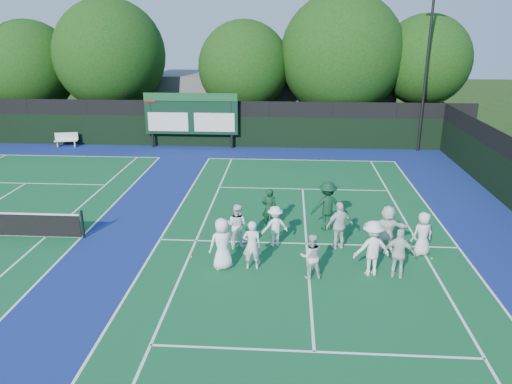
{
  "coord_description": "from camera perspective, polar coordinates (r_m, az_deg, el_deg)",
  "views": [
    {
      "loc": [
        -0.75,
        -15.87,
        7.71
      ],
      "look_at": [
        -2.0,
        3.0,
        1.3
      ],
      "focal_mm": 35.0,
      "sensor_mm": 36.0,
      "label": 1
    }
  ],
  "objects": [
    {
      "name": "ground",
      "position": [
        17.66,
        5.89,
        -7.27
      ],
      "size": [
        120.0,
        120.0,
        0.0
      ],
      "primitive_type": "plane",
      "color": "#19320D",
      "rests_on": "ground"
    },
    {
      "name": "court_apron",
      "position": [
        19.27,
        -12.41,
        -5.31
      ],
      "size": [
        34.0,
        32.0,
        0.01
      ],
      "primitive_type": "cube",
      "color": "navy",
      "rests_on": "ground"
    },
    {
      "name": "near_court",
      "position": [
        18.55,
        5.79,
        -5.89
      ],
      "size": [
        11.05,
        23.85,
        0.01
      ],
      "color": "#105029",
      "rests_on": "ground"
    },
    {
      "name": "back_fence",
      "position": [
        32.91,
        -5.51,
        7.51
      ],
      "size": [
        34.0,
        0.08,
        3.0
      ],
      "color": "black",
      "rests_on": "ground"
    },
    {
      "name": "scoreboard",
      "position": [
        32.54,
        -7.45,
        8.8
      ],
      "size": [
        6.0,
        0.21,
        3.55
      ],
      "color": "black",
      "rests_on": "ground"
    },
    {
      "name": "clubhouse",
      "position": [
        40.29,
        2.01,
        10.57
      ],
      "size": [
        18.0,
        6.0,
        4.0
      ],
      "primitive_type": "cube",
      "color": "slate",
      "rests_on": "ground"
    },
    {
      "name": "light_pole_right",
      "position": [
        32.66,
        19.12,
        15.27
      ],
      "size": [
        1.2,
        0.3,
        10.12
      ],
      "color": "black",
      "rests_on": "ground"
    },
    {
      "name": "bench",
      "position": [
        35.21,
        -20.86,
        5.67
      ],
      "size": [
        1.5,
        0.71,
        0.92
      ],
      "color": "silver",
      "rests_on": "ground"
    },
    {
      "name": "tree_a",
      "position": [
        40.06,
        -24.19,
        12.67
      ],
      "size": [
        6.55,
        6.55,
        8.03
      ],
      "color": "black",
      "rests_on": "ground"
    },
    {
      "name": "tree_b",
      "position": [
        37.64,
        -16.07,
        14.52
      ],
      "size": [
        7.73,
        7.73,
        9.47
      ],
      "color": "black",
      "rests_on": "ground"
    },
    {
      "name": "tree_c",
      "position": [
        35.7,
        -1.12,
        13.86
      ],
      "size": [
        6.35,
        6.35,
        8.02
      ],
      "color": "black",
      "rests_on": "ground"
    },
    {
      "name": "tree_d",
      "position": [
        35.7,
        10.0,
        14.8
      ],
      "size": [
        8.39,
        8.39,
        9.84
      ],
      "color": "black",
      "rests_on": "ground"
    },
    {
      "name": "tree_e",
      "position": [
        36.72,
        18.94,
        13.8
      ],
      "size": [
        6.1,
        6.1,
        8.39
      ],
      "color": "black",
      "rests_on": "ground"
    },
    {
      "name": "tennis_ball_0",
      "position": [
        18.21,
        -0.01,
        -6.2
      ],
      "size": [
        0.07,
        0.07,
        0.07
      ],
      "primitive_type": "sphere",
      "color": "#B6C917",
      "rests_on": "ground"
    },
    {
      "name": "tennis_ball_1",
      "position": [
        18.83,
        14.74,
        -6.0
      ],
      "size": [
        0.07,
        0.07,
        0.07
      ],
      "primitive_type": "sphere",
      "color": "#B6C917",
      "rests_on": "ground"
    },
    {
      "name": "tennis_ball_3",
      "position": [
        17.54,
        -7.38,
        -7.38
      ],
      "size": [
        0.07,
        0.07,
        0.07
      ],
      "primitive_type": "sphere",
      "color": "#B6C917",
      "rests_on": "ground"
    },
    {
      "name": "tennis_ball_4",
      "position": [
        18.93,
        9.13,
        -5.44
      ],
      "size": [
        0.07,
        0.07,
        0.07
      ],
      "primitive_type": "sphere",
      "color": "#B6C917",
      "rests_on": "ground"
    },
    {
      "name": "tennis_ball_5",
      "position": [
        18.34,
        19.44,
        -7.17
      ],
      "size": [
        0.07,
        0.07,
        0.07
      ],
      "primitive_type": "sphere",
      "color": "#B6C917",
      "rests_on": "ground"
    },
    {
      "name": "player_front_0",
      "position": [
        16.4,
        -3.89,
        -5.93
      ],
      "size": [
        1.01,
        0.86,
        1.76
      ],
      "primitive_type": "imported",
      "rotation": [
        0.0,
        0.0,
        3.56
      ],
      "color": "white",
      "rests_on": "ground"
    },
    {
      "name": "player_front_1",
      "position": [
        16.36,
        -0.47,
        -6.08
      ],
      "size": [
        0.64,
        0.45,
        1.69
      ],
      "primitive_type": "imported",
      "rotation": [
        0.0,
        0.0,
        3.21
      ],
      "color": "white",
      "rests_on": "ground"
    },
    {
      "name": "player_front_2",
      "position": [
        15.94,
        6.33,
        -7.31
      ],
      "size": [
        0.79,
        0.66,
        1.48
      ],
      "primitive_type": "imported",
      "rotation": [
        0.0,
        0.0,
        3.28
      ],
      "color": "silver",
      "rests_on": "ground"
    },
    {
      "name": "player_front_3",
      "position": [
        16.39,
        13.12,
        -6.27
      ],
      "size": [
        1.31,
        0.93,
        1.84
      ],
      "primitive_type": "imported",
      "rotation": [
        0.0,
        0.0,
        3.36
      ],
      "color": "white",
      "rests_on": "ground"
    },
    {
      "name": "player_front_4",
      "position": [
        16.46,
        16.06,
        -6.77
      ],
      "size": [
        1.04,
        0.64,
        1.66
      ],
      "primitive_type": "imported",
      "rotation": [
        0.0,
        0.0,
        2.88
      ],
      "color": "silver",
      "rests_on": "ground"
    },
    {
      "name": "player_back_0",
      "position": [
        18.06,
        -2.19,
        -3.79
      ],
      "size": [
        0.94,
        0.84,
        1.6
      ],
      "primitive_type": "imported",
      "rotation": [
        0.0,
        0.0,
        2.78
      ],
      "color": "white",
      "rests_on": "ground"
    },
    {
      "name": "player_back_1",
      "position": [
        18.07,
        2.19,
        -3.92
      ],
      "size": [
        1.11,
        0.87,
        1.52
      ],
      "primitive_type": "imported",
      "rotation": [
        0.0,
        0.0,
        3.49
      ],
      "color": "white",
      "rests_on": "ground"
    },
    {
      "name": "player_back_2",
      "position": [
        18.04,
        9.51,
        -3.8
      ],
      "size": [
        1.11,
        0.78,
        1.75
      ],
      "primitive_type": "imported",
      "rotation": [
        0.0,
        0.0,
        3.52
      ],
      "color": "silver",
      "rests_on": "ground"
    },
    {
      "name": "player_back_3",
      "position": [
        18.18,
        14.74,
        -4.07
      ],
      "size": [
        1.61,
        0.56,
        1.72
      ],
      "primitive_type": "imported",
      "rotation": [
        0.0,
        0.0,
        3.11
      ],
      "color": "white",
      "rests_on": "ground"
    },
    {
      "name": "player_back_4",
      "position": [
        18.27,
        18.52,
        -4.56
      ],
      "size": [
        0.89,
        0.73,
        1.58
      ],
      "primitive_type": "imported",
      "rotation": [
        0.0,
        0.0,
        3.47
      ],
      "color": "silver",
      "rests_on": "ground"
    },
    {
      "name": "coach_left",
      "position": [
        19.57,
        1.53,
        -1.89
      ],
      "size": [
        0.61,
        0.41,
        1.64
      ],
      "primitive_type": "imported",
      "rotation": [
        0.0,
        0.0,
        3.16
      ],
      "color": "#0D321B",
      "rests_on": "ground"
    },
    {
      "name": "coach_right",
      "position": [
        19.58,
        8.14,
        -1.57
      ],
      "size": [
        1.39,
        0.99,
        1.96
      ],
      "primitive_type": "imported",
      "rotation": [
        0.0,
        0.0,
        3.37
      ],
      "color": "#0D321D",
      "rests_on": "ground"
    }
  ]
}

